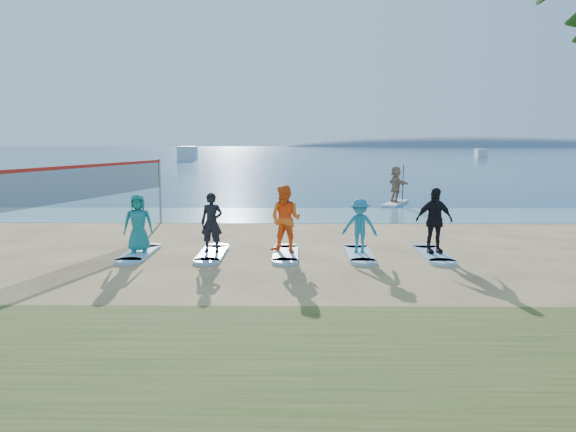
{
  "coord_description": "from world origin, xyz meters",
  "views": [
    {
      "loc": [
        1.3,
        -13.58,
        3.19
      ],
      "look_at": [
        1.08,
        2.0,
        1.1
      ],
      "focal_mm": 35.0,
      "sensor_mm": 36.0,
      "label": 1
    }
  ],
  "objects_px": {
    "surfboard_2": "(286,254)",
    "student_4": "(434,220)",
    "paddleboard": "(395,203)",
    "boat_offshore_b": "(481,157)",
    "surfboard_0": "(139,253)",
    "student_2": "(286,219)",
    "student_0": "(138,223)",
    "surfboard_1": "(212,254)",
    "student_3": "(360,226)",
    "student_1": "(212,223)",
    "volleyball_net": "(89,182)",
    "surfboard_4": "(433,254)",
    "boat_offshore_a": "(188,161)",
    "surfboard_3": "(359,254)",
    "paddleboarder": "(396,184)"
  },
  "relations": [
    {
      "from": "student_0",
      "to": "student_3",
      "type": "distance_m",
      "value": 6.19
    },
    {
      "from": "volleyball_net",
      "to": "surfboard_3",
      "type": "distance_m",
      "value": 8.65
    },
    {
      "from": "surfboard_2",
      "to": "surfboard_4",
      "type": "xyz_separation_m",
      "value": [
        4.13,
        0.0,
        0.0
      ]
    },
    {
      "from": "boat_offshore_a",
      "to": "surfboard_0",
      "type": "height_order",
      "value": "boat_offshore_a"
    },
    {
      "from": "surfboard_2",
      "to": "surfboard_0",
      "type": "bearing_deg",
      "value": 180.0
    },
    {
      "from": "volleyball_net",
      "to": "student_0",
      "type": "height_order",
      "value": "volleyball_net"
    },
    {
      "from": "volleyball_net",
      "to": "surfboard_4",
      "type": "height_order",
      "value": "volleyball_net"
    },
    {
      "from": "surfboard_3",
      "to": "volleyball_net",
      "type": "bearing_deg",
      "value": 166.96
    },
    {
      "from": "boat_offshore_b",
      "to": "surfboard_1",
      "type": "xyz_separation_m",
      "value": [
        -39.71,
        -98.96,
        0.04
      ]
    },
    {
      "from": "surfboard_3",
      "to": "student_2",
      "type": "bearing_deg",
      "value": 180.0
    },
    {
      "from": "boat_offshore_b",
      "to": "surfboard_3",
      "type": "relative_size",
      "value": 2.34
    },
    {
      "from": "paddleboard",
      "to": "student_0",
      "type": "height_order",
      "value": "student_0"
    },
    {
      "from": "surfboard_3",
      "to": "student_3",
      "type": "height_order",
      "value": "student_3"
    },
    {
      "from": "surfboard_0",
      "to": "surfboard_2",
      "type": "height_order",
      "value": "same"
    },
    {
      "from": "surfboard_2",
      "to": "student_4",
      "type": "distance_m",
      "value": 4.24
    },
    {
      "from": "student_0",
      "to": "surfboard_2",
      "type": "height_order",
      "value": "student_0"
    },
    {
      "from": "student_0",
      "to": "surfboard_1",
      "type": "distance_m",
      "value": 2.24
    },
    {
      "from": "surfboard_4",
      "to": "student_4",
      "type": "height_order",
      "value": "student_4"
    },
    {
      "from": "boat_offshore_a",
      "to": "boat_offshore_b",
      "type": "relative_size",
      "value": 1.47
    },
    {
      "from": "surfboard_3",
      "to": "paddleboard",
      "type": "bearing_deg",
      "value": 75.69
    },
    {
      "from": "boat_offshore_b",
      "to": "boat_offshore_a",
      "type": "bearing_deg",
      "value": -147.76
    },
    {
      "from": "student_3",
      "to": "student_2",
      "type": "bearing_deg",
      "value": -165.56
    },
    {
      "from": "boat_offshore_a",
      "to": "student_0",
      "type": "height_order",
      "value": "student_0"
    },
    {
      "from": "boat_offshore_a",
      "to": "student_1",
      "type": "xyz_separation_m",
      "value": [
        15.15,
        -75.4,
        0.93
      ]
    },
    {
      "from": "student_1",
      "to": "student_4",
      "type": "bearing_deg",
      "value": 4.63
    },
    {
      "from": "paddleboard",
      "to": "student_1",
      "type": "distance_m",
      "value": 14.78
    },
    {
      "from": "paddleboard",
      "to": "surfboard_0",
      "type": "xyz_separation_m",
      "value": [
        -9.45,
        -12.78,
        -0.01
      ]
    },
    {
      "from": "student_0",
      "to": "student_4",
      "type": "height_order",
      "value": "student_4"
    },
    {
      "from": "paddleboard",
      "to": "surfboard_3",
      "type": "bearing_deg",
      "value": -81.31
    },
    {
      "from": "surfboard_1",
      "to": "surfboard_3",
      "type": "xyz_separation_m",
      "value": [
        4.13,
        0.0,
        0.0
      ]
    },
    {
      "from": "volleyball_net",
      "to": "surfboard_0",
      "type": "height_order",
      "value": "volleyball_net"
    },
    {
      "from": "surfboard_3",
      "to": "student_3",
      "type": "xyz_separation_m",
      "value": [
        0.0,
        0.0,
        0.8
      ]
    },
    {
      "from": "paddleboard",
      "to": "surfboard_4",
      "type": "distance_m",
      "value": 12.83
    },
    {
      "from": "student_1",
      "to": "surfboard_3",
      "type": "bearing_deg",
      "value": 4.63
    },
    {
      "from": "paddleboarder",
      "to": "boat_offshore_a",
      "type": "height_order",
      "value": "paddleboarder"
    },
    {
      "from": "student_1",
      "to": "volleyball_net",
      "type": "bearing_deg",
      "value": 159.72
    },
    {
      "from": "boat_offshore_a",
      "to": "surfboard_1",
      "type": "distance_m",
      "value": 76.91
    },
    {
      "from": "boat_offshore_b",
      "to": "student_3",
      "type": "relative_size",
      "value": 3.41
    },
    {
      "from": "paddleboard",
      "to": "boat_offshore_a",
      "type": "relative_size",
      "value": 0.4
    },
    {
      "from": "student_1",
      "to": "student_2",
      "type": "xyz_separation_m",
      "value": [
        2.06,
        0.0,
        0.11
      ]
    },
    {
      "from": "paddleboard",
      "to": "boat_offshore_b",
      "type": "bearing_deg",
      "value": 92.44
    },
    {
      "from": "paddleboarder",
      "to": "student_3",
      "type": "relative_size",
      "value": 1.2
    },
    {
      "from": "paddleboard",
      "to": "surfboard_2",
      "type": "relative_size",
      "value": 1.36
    },
    {
      "from": "surfboard_1",
      "to": "student_3",
      "type": "distance_m",
      "value": 4.2
    },
    {
      "from": "surfboard_2",
      "to": "student_2",
      "type": "height_order",
      "value": "student_2"
    },
    {
      "from": "student_2",
      "to": "student_1",
      "type": "bearing_deg",
      "value": -156.5
    },
    {
      "from": "student_0",
      "to": "surfboard_1",
      "type": "height_order",
      "value": "student_0"
    },
    {
      "from": "surfboard_0",
      "to": "student_0",
      "type": "bearing_deg",
      "value": 90.0
    },
    {
      "from": "paddleboard",
      "to": "surfboard_3",
      "type": "xyz_separation_m",
      "value": [
        -3.26,
        -12.78,
        -0.01
      ]
    },
    {
      "from": "student_0",
      "to": "surfboard_2",
      "type": "distance_m",
      "value": 4.22
    }
  ]
}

